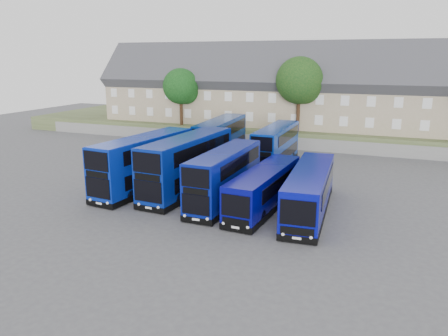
% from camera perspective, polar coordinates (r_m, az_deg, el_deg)
% --- Properties ---
extents(ground, '(120.00, 120.00, 0.00)m').
position_cam_1_polar(ground, '(33.17, -3.57, -5.19)').
color(ground, '#4D4D52').
rests_on(ground, ground).
extents(retaining_wall, '(70.00, 0.40, 1.50)m').
position_cam_1_polar(retaining_wall, '(54.92, 7.12, 3.36)').
color(retaining_wall, slate).
rests_on(retaining_wall, ground).
extents(earth_bank, '(80.00, 20.00, 2.00)m').
position_cam_1_polar(earth_bank, '(64.47, 9.40, 5.12)').
color(earth_bank, '#4A5731').
rests_on(earth_bank, ground).
extents(terrace_row, '(54.00, 10.40, 11.20)m').
position_cam_1_polar(terrace_row, '(59.94, 8.78, 9.85)').
color(terrace_row, tan).
rests_on(terrace_row, earth_bank).
extents(dd_front_left, '(3.74, 11.60, 4.53)m').
position_cam_1_polar(dd_front_left, '(37.76, -10.36, 0.55)').
color(dd_front_left, '#0926A6').
rests_on(dd_front_left, ground).
extents(dd_front_mid, '(3.38, 11.85, 4.66)m').
position_cam_1_polar(dd_front_mid, '(36.51, -4.77, 0.36)').
color(dd_front_mid, navy).
rests_on(dd_front_mid, ground).
extents(dd_front_right, '(2.52, 10.38, 4.11)m').
position_cam_1_polar(dd_front_right, '(33.66, 0.09, -1.27)').
color(dd_front_right, navy).
rests_on(dd_front_right, ground).
extents(dd_rear_left, '(3.26, 11.36, 4.46)m').
position_cam_1_polar(dd_rear_left, '(47.77, -0.44, 3.60)').
color(dd_rear_left, navy).
rests_on(dd_rear_left, ground).
extents(dd_rear_right, '(2.42, 10.46, 4.15)m').
position_cam_1_polar(dd_rear_right, '(45.20, 6.79, 2.68)').
color(dd_rear_right, '#082E9B').
rests_on(dd_rear_right, ground).
extents(coach_east_a, '(2.94, 11.05, 2.99)m').
position_cam_1_polar(coach_east_a, '(32.76, 5.30, -2.78)').
color(coach_east_a, '#06087C').
rests_on(coach_east_a, ground).
extents(coach_east_b, '(3.30, 12.00, 3.24)m').
position_cam_1_polar(coach_east_b, '(32.20, 11.11, -3.06)').
color(coach_east_b, '#080C97').
rests_on(coach_east_b, ground).
extents(tree_west, '(4.80, 4.80, 7.65)m').
position_cam_1_polar(tree_west, '(60.05, -5.51, 10.39)').
color(tree_west, '#382314').
rests_on(tree_west, earth_bank).
extents(tree_mid, '(5.76, 5.76, 9.18)m').
position_cam_1_polar(tree_mid, '(55.10, 9.99, 10.96)').
color(tree_mid, '#382314').
rests_on(tree_mid, earth_bank).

